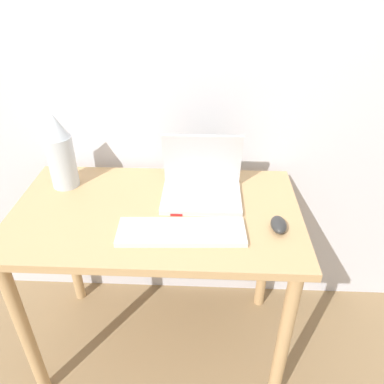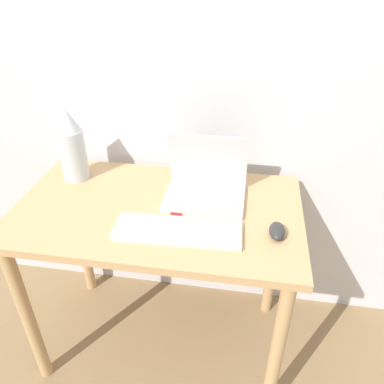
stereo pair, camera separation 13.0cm
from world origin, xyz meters
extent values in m
cube|color=silver|center=(0.00, 0.69, 1.25)|extent=(6.00, 0.05, 2.50)
cube|color=tan|center=(0.00, 0.31, 0.75)|extent=(1.07, 0.62, 0.03)
cylinder|color=tan|center=(-0.48, 0.06, 0.37)|extent=(0.05, 0.05, 0.74)
cylinder|color=tan|center=(0.48, 0.06, 0.37)|extent=(0.05, 0.05, 0.74)
cylinder|color=tan|center=(-0.48, 0.57, 0.37)|extent=(0.05, 0.05, 0.74)
cylinder|color=tan|center=(0.48, 0.57, 0.37)|extent=(0.05, 0.05, 0.74)
cube|color=silver|center=(0.17, 0.39, 0.78)|extent=(0.30, 0.23, 0.02)
cube|color=#B7B7BC|center=(0.17, 0.38, 0.79)|extent=(0.25, 0.13, 0.00)
cube|color=silver|center=(0.17, 0.47, 0.90)|extent=(0.30, 0.06, 0.22)
cube|color=black|center=(0.17, 0.48, 0.90)|extent=(0.26, 0.05, 0.19)
cube|color=silver|center=(0.11, 0.17, 0.78)|extent=(0.44, 0.16, 0.02)
cube|color=#B2B2B2|center=(0.11, 0.17, 0.79)|extent=(0.40, 0.13, 0.00)
ellipsoid|color=#2D2D2D|center=(0.43, 0.22, 0.79)|extent=(0.05, 0.09, 0.04)
cylinder|color=silver|center=(-0.39, 0.47, 0.88)|extent=(0.11, 0.11, 0.21)
cone|color=silver|center=(-0.39, 0.47, 1.03)|extent=(0.10, 0.10, 0.09)
cube|color=red|center=(0.08, 0.30, 0.77)|extent=(0.04, 0.06, 0.01)
camera|label=1|loc=(0.18, -0.81, 1.57)|focal=35.00mm
camera|label=2|loc=(0.31, -0.80, 1.57)|focal=35.00mm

